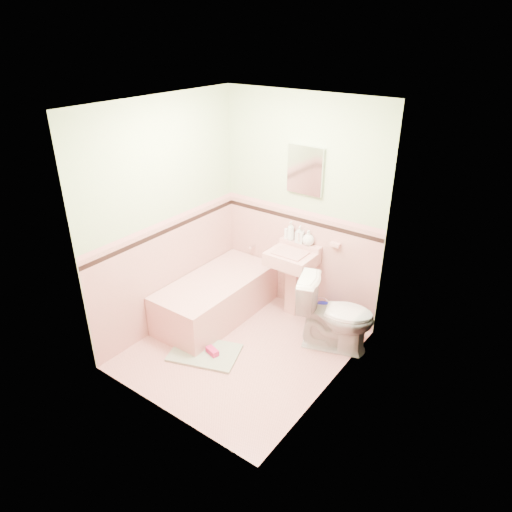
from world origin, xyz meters
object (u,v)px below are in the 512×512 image
Objects in this scene: soap_bottle_left at (291,231)px; soap_bottle_mid at (300,234)px; toilet at (336,314)px; shoe at (212,351)px; bucket at (322,314)px; medicine_cabinet at (305,170)px; sink at (291,284)px; bathtub at (216,299)px; soap_bottle_right at (308,238)px.

soap_bottle_left reaches higher than soap_bottle_mid.
toilet is 5.28× the size of shoe.
bucket is at bearing 25.63° from toilet.
soap_bottle_left is 0.12m from soap_bottle_mid.
medicine_cabinet is 2.43× the size of bucket.
soap_bottle_left is 1.61m from shoe.
soap_bottle_left is at bearing 126.64° from sink.
sink is at bearing -85.16° from soap_bottle_mid.
shoe is at bearing -116.87° from bucket.
medicine_cabinet reaches higher than sink.
bathtub reaches higher than bucket.
medicine_cabinet reaches higher than soap_bottle_mid.
bathtub is 1.22m from soap_bottle_mid.
soap_bottle_mid is at bearing -116.94° from medicine_cabinet.
soap_bottle_right is (0.10, -0.03, -0.75)m from medicine_cabinet.
bathtub is 7.00× the size of bucket.
bathtub is 1.17m from soap_bottle_left.
medicine_cabinet is 2.13m from shoe.
soap_bottle_left is at bearing 180.00° from soap_bottle_right.
soap_bottle_mid reaches higher than sink.
soap_bottle_mid is (0.66, 0.71, 0.74)m from bathtub.
shoe is at bearing -101.33° from sink.
sink is at bearing -53.36° from soap_bottle_left.
toilet is 3.73× the size of bucket.
shoe is (-0.21, -1.31, -0.91)m from soap_bottle_mid.
medicine_cabinet reaches higher than bathtub.
soap_bottle_left is 1.02m from bucket.
sink is 3.79× the size of bucket.
soap_bottle_left is at bearing 44.55° from toilet.
bathtub is at bearing -137.62° from soap_bottle_right.
soap_bottle_left reaches higher than sink.
soap_bottle_left is at bearing 169.22° from bucket.
soap_bottle_right is at bearing 42.38° from bathtub.
sink is 1.31m from medicine_cabinet.
soap_bottle_right reaches higher than shoe.
toilet is (0.71, -0.25, -0.01)m from sink.
soap_bottle_mid is at bearing 166.15° from bucket.
bucket is at bearing 11.71° from sink.
soap_bottle_mid is 0.92× the size of bucket.
medicine_cabinet is 3.00× the size of soap_bottle_right.
shoe is at bearing 115.06° from toilet.
medicine_cabinet is (0.00, 0.21, 1.29)m from sink.
sink is 0.59m from soap_bottle_right.
medicine_cabinet is 0.65× the size of toilet.
soap_bottle_right is at bearing 91.80° from shoe.
toilet reaches higher than shoe.
soap_bottle_mid is at bearing 40.87° from toilet.
soap_bottle_right is at bearing 0.00° from soap_bottle_left.
medicine_cabinet is (0.68, 0.74, 1.47)m from bathtub.
soap_bottle_right is at bearing 0.00° from soap_bottle_mid.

